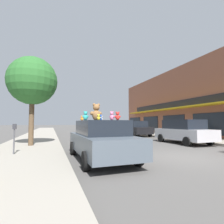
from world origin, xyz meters
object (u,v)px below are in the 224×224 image
object	(u,v)px
teddy_bear_teal	(85,116)
street_tree	(33,81)
plush_art_car	(101,139)
teddy_bear_orange	(82,118)
teddy_bear_cream	(102,118)
teddy_bear_giant	(96,112)
teddy_bear_yellow	(99,117)
parked_car_far_center	(183,131)
teddy_bear_blue	(101,118)
parked_car_far_right	(136,129)
teddy_bear_red	(118,116)
parking_meter	(14,135)
teddy_bear_pink	(112,116)

from	to	relation	value
teddy_bear_teal	street_tree	xyz separation A→B (m)	(-2.33, 4.67, 2.22)
plush_art_car	teddy_bear_teal	world-z (taller)	teddy_bear_teal
teddy_bear_orange	teddy_bear_cream	size ratio (longest dim) A/B	0.86
teddy_bear_giant	teddy_bear_cream	size ratio (longest dim) A/B	2.98
teddy_bear_yellow	street_tree	world-z (taller)	street_tree
teddy_bear_teal	teddy_bear_cream	xyz separation A→B (m)	(1.00, 1.29, -0.05)
parked_car_far_center	teddy_bear_blue	bearing A→B (deg)	-154.22
parked_car_far_right	parked_car_far_center	bearing A→B (deg)	-90.00
plush_art_car	teddy_bear_orange	distance (m)	1.26
teddy_bear_yellow	parked_car_far_right	bearing A→B (deg)	-75.18
teddy_bear_red	street_tree	size ratio (longest dim) A/B	0.06
plush_art_car	teddy_bear_teal	xyz separation A→B (m)	(-0.69, -0.28, 0.93)
street_tree	parking_meter	world-z (taller)	street_tree
teddy_bear_yellow	teddy_bear_pink	xyz separation A→B (m)	(0.56, 0.12, 0.06)
street_tree	teddy_bear_yellow	bearing A→B (deg)	-61.36
teddy_bear_cream	parking_meter	size ratio (longest dim) A/B	0.20
plush_art_car	teddy_bear_pink	bearing A→B (deg)	-62.18
teddy_bear_pink	parked_car_far_center	size ratio (longest dim) A/B	0.08
teddy_bear_teal	teddy_bear_red	distance (m)	1.28
teddy_bear_orange	street_tree	bearing A→B (deg)	-28.55
plush_art_car	teddy_bear_giant	size ratio (longest dim) A/B	6.31
teddy_bear_teal	teddy_bear_red	world-z (taller)	teddy_bear_teal
plush_art_car	teddy_bear_orange	bearing A→B (deg)	135.51
plush_art_car	teddy_bear_cream	size ratio (longest dim) A/B	18.80
teddy_bear_giant	teddy_bear_yellow	distance (m)	1.08
parked_car_far_right	teddy_bear_giant	bearing A→B (deg)	-124.92
teddy_bear_giant	teddy_bear_orange	bearing A→B (deg)	-32.32
teddy_bear_cream	teddy_bear_giant	bearing A→B (deg)	-10.44
teddy_bear_giant	teddy_bear_teal	world-z (taller)	teddy_bear_giant
teddy_bear_giant	teddy_bear_orange	world-z (taller)	teddy_bear_giant
teddy_bear_red	parked_car_far_center	size ratio (longest dim) A/B	0.07
teddy_bear_giant	parked_car_far_right	world-z (taller)	teddy_bear_giant
plush_art_car	parking_meter	xyz separation A→B (m)	(-3.38, 1.49, 0.16)
teddy_bear_giant	teddy_bear_orange	xyz separation A→B (m)	(-0.57, 0.23, -0.25)
parked_car_far_center	parking_meter	bearing A→B (deg)	-169.79
teddy_bear_giant	teddy_bear_teal	size ratio (longest dim) A/B	2.12
plush_art_car	teddy_bear_orange	size ratio (longest dim) A/B	21.84
teddy_bear_giant	teddy_bear_cream	world-z (taller)	teddy_bear_giant
teddy_bear_cream	street_tree	distance (m)	5.26
teddy_bear_teal	street_tree	bearing A→B (deg)	-69.94
teddy_bear_red	parking_meter	world-z (taller)	teddy_bear_red
teddy_bear_yellow	teddy_bear_teal	distance (m)	0.56
teddy_bear_yellow	teddy_bear_pink	size ratio (longest dim) A/B	0.65
teddy_bear_cream	teddy_bear_red	world-z (taller)	teddy_bear_red
teddy_bear_yellow	parked_car_far_right	world-z (taller)	teddy_bear_yellow
plush_art_car	teddy_bear_yellow	size ratio (longest dim) A/B	20.43
parking_meter	teddy_bear_teal	bearing A→B (deg)	-33.35
plush_art_car	parked_car_far_right	distance (m)	12.87
teddy_bear_cream	teddy_bear_red	size ratio (longest dim) A/B	0.82
parked_car_far_center	street_tree	distance (m)	10.63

